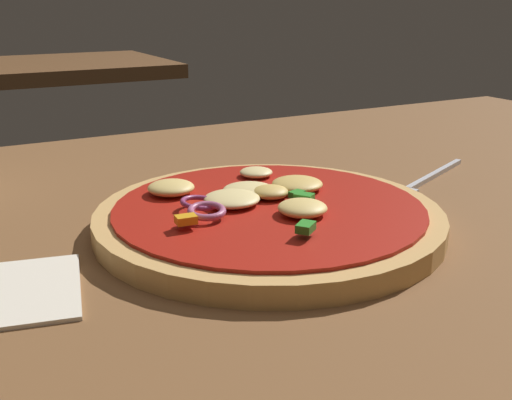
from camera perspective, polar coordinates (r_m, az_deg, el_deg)
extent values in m
cube|color=brown|center=(0.55, 0.25, -3.93)|extent=(1.45, 0.81, 0.04)
cylinder|color=tan|center=(0.53, 1.04, -1.76)|extent=(0.29, 0.29, 0.02)
cylinder|color=#A81C11|center=(0.52, 1.04, -0.70)|extent=(0.26, 0.26, 0.00)
ellipsoid|color=#EFCC72|center=(0.50, 4.24, -0.72)|extent=(0.04, 0.04, 0.01)
ellipsoid|color=#F4DB8E|center=(0.61, 0.01, 2.54)|extent=(0.03, 0.03, 0.01)
ellipsoid|color=#F4DB8E|center=(0.53, -2.23, 0.14)|extent=(0.05, 0.05, 0.01)
ellipsoid|color=#EFCC72|center=(0.56, -7.72, 1.12)|extent=(0.04, 0.04, 0.01)
ellipsoid|color=#F4DB8E|center=(0.55, -0.55, 0.96)|extent=(0.05, 0.05, 0.01)
ellipsoid|color=#E5BC60|center=(0.57, 3.77, 1.48)|extent=(0.05, 0.05, 0.01)
ellipsoid|color=#E5BC60|center=(0.54, 1.17, 0.81)|extent=(0.03, 0.03, 0.01)
torus|color=#B25984|center=(0.49, -4.50, -1.00)|extent=(0.04, 0.04, 0.01)
torus|color=#93386B|center=(0.51, -5.12, -0.25)|extent=(0.04, 0.04, 0.01)
cube|color=orange|center=(0.47, -6.38, -1.77)|extent=(0.02, 0.01, 0.01)
cube|color=#2D8C28|center=(0.52, 4.38, 0.26)|extent=(0.02, 0.02, 0.01)
cube|color=#2D8C28|center=(0.46, 4.53, -2.48)|extent=(0.02, 0.02, 0.01)
cube|color=#2D8C28|center=(0.53, 3.73, 0.54)|extent=(0.02, 0.01, 0.01)
cube|color=red|center=(0.48, -6.38, -1.81)|extent=(0.01, 0.01, 0.00)
cube|color=silver|center=(0.71, 15.95, 2.27)|extent=(0.13, 0.06, 0.01)
cube|color=silver|center=(0.64, 13.29, 0.76)|extent=(0.02, 0.02, 0.01)
cube|color=silver|center=(0.62, 11.60, 0.35)|extent=(0.03, 0.02, 0.00)
cube|color=silver|center=(0.62, 12.06, 0.25)|extent=(0.03, 0.02, 0.00)
cube|color=silver|center=(0.62, 12.53, 0.15)|extent=(0.03, 0.02, 0.00)
cube|color=silver|center=(0.61, 13.00, 0.05)|extent=(0.03, 0.02, 0.00)
cube|color=brown|center=(1.96, -18.95, 11.19)|extent=(0.71, 0.51, 0.04)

